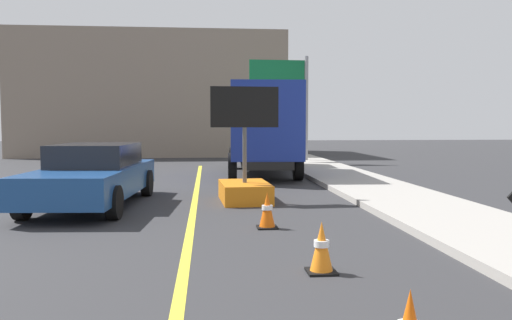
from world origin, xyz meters
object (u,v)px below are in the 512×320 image
object	(u,v)px
box_truck	(262,127)
traffic_cone_mid_lane	(322,248)
pickup_car	(94,175)
traffic_cone_far_lane	(267,210)
highway_guide_sign	(290,90)
arrow_board_trailer	(245,181)

from	to	relation	value
box_truck	traffic_cone_mid_lane	size ratio (longest dim) A/B	11.47
pickup_car	traffic_cone_far_lane	bearing A→B (deg)	-38.91
box_truck	highway_guide_sign	world-z (taller)	highway_guide_sign
arrow_board_trailer	traffic_cone_far_lane	xyz separation A→B (m)	(0.17, -3.22, -0.17)
traffic_cone_mid_lane	traffic_cone_far_lane	world-z (taller)	traffic_cone_far_lane
arrow_board_trailer	pickup_car	world-z (taller)	arrow_board_trailer
arrow_board_trailer	traffic_cone_mid_lane	size ratio (longest dim) A/B	4.23
arrow_board_trailer	box_truck	distance (m)	6.80
highway_guide_sign	traffic_cone_mid_lane	distance (m)	18.60
box_truck	highway_guide_sign	bearing A→B (deg)	71.14
arrow_board_trailer	box_truck	world-z (taller)	box_truck
pickup_car	traffic_cone_mid_lane	world-z (taller)	pickup_car
pickup_car	traffic_cone_mid_lane	bearing A→B (deg)	-55.54
highway_guide_sign	traffic_cone_far_lane	size ratio (longest dim) A/B	7.83
arrow_board_trailer	pickup_car	distance (m)	3.42
traffic_cone_mid_lane	traffic_cone_far_lane	bearing A→B (deg)	97.00
arrow_board_trailer	traffic_cone_mid_lane	world-z (taller)	arrow_board_trailer
arrow_board_trailer	highway_guide_sign	xyz separation A→B (m)	(2.99, 12.12, 2.94)
pickup_car	highway_guide_sign	world-z (taller)	highway_guide_sign
arrow_board_trailer	pickup_car	size ratio (longest dim) A/B	0.52
traffic_cone_mid_lane	traffic_cone_far_lane	distance (m)	2.84
box_truck	traffic_cone_far_lane	size ratio (longest dim) A/B	11.45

